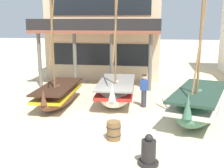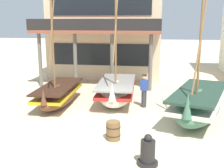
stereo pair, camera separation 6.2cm
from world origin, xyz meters
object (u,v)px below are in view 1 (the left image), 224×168
(fisherman_by_hull, at_px, (144,91))
(harbor_building_main, at_px, (108,29))
(wooden_barrel, at_px, (114,130))
(capstan_winch, at_px, (148,152))
(fishing_boat_centre_large, at_px, (116,91))
(fishing_boat_far_right, at_px, (198,104))
(fishing_boat_near_left, at_px, (58,94))

(fisherman_by_hull, distance_m, harbor_building_main, 10.28)
(fisherman_by_hull, distance_m, wooden_barrel, 4.34)
(wooden_barrel, distance_m, harbor_building_main, 14.11)
(fisherman_by_hull, height_order, capstan_winch, fisherman_by_hull)
(fishing_boat_centre_large, height_order, harbor_building_main, harbor_building_main)
(capstan_winch, height_order, wooden_barrel, capstan_winch)
(fisherman_by_hull, xyz_separation_m, harbor_building_main, (-3.44, 9.26, 2.86))
(fishing_boat_far_right, bearing_deg, wooden_barrel, -141.51)
(fishing_boat_centre_large, xyz_separation_m, wooden_barrel, (0.59, -4.78, -0.31))
(harbor_building_main, bearing_deg, capstan_winch, -75.69)
(fishing_boat_centre_large, relative_size, fisherman_by_hull, 3.69)
(fishing_boat_far_right, height_order, wooden_barrel, fishing_boat_far_right)
(fisherman_by_hull, bearing_deg, capstan_winch, -85.90)
(fishing_boat_near_left, bearing_deg, fishing_boat_centre_large, 19.17)
(fishing_boat_near_left, bearing_deg, fishing_boat_far_right, -9.35)
(fishing_boat_far_right, xyz_separation_m, fisherman_by_hull, (-2.44, 1.56, 0.09))
(fisherman_by_hull, relative_size, wooden_barrel, 2.41)
(capstan_winch, xyz_separation_m, harbor_building_main, (-3.86, 15.12, 3.31))
(fishing_boat_near_left, relative_size, harbor_building_main, 0.61)
(fishing_boat_centre_large, bearing_deg, capstan_winch, -73.44)
(fisherman_by_hull, relative_size, capstan_winch, 1.72)
(fishing_boat_near_left, distance_m, wooden_barrel, 5.14)
(fishing_boat_near_left, bearing_deg, harbor_building_main, 84.47)
(fishing_boat_near_left, height_order, fisherman_by_hull, fishing_boat_near_left)
(fishing_boat_far_right, height_order, capstan_winch, fishing_boat_far_right)
(fishing_boat_near_left, xyz_separation_m, capstan_winch, (4.80, -5.42, -0.21))
(fishing_boat_near_left, height_order, fishing_boat_far_right, fishing_boat_near_left)
(fishing_boat_near_left, xyz_separation_m, wooden_barrel, (3.48, -3.78, -0.25))
(fishing_boat_near_left, xyz_separation_m, harbor_building_main, (0.94, 9.70, 3.09))
(fishing_boat_centre_large, height_order, fishing_boat_far_right, fishing_boat_centre_large)
(capstan_winch, bearing_deg, fishing_boat_centre_large, 106.56)
(fishing_boat_near_left, distance_m, fisherman_by_hull, 4.41)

